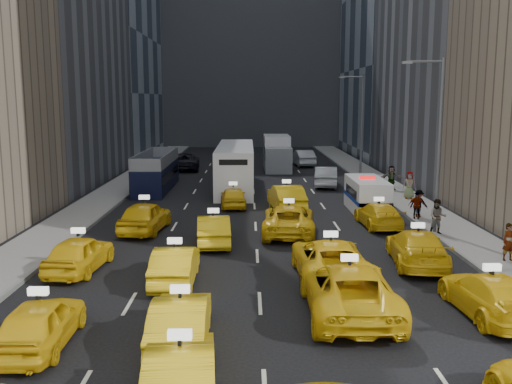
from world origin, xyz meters
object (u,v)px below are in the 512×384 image
taxi_1 (181,374)px  pedestrian_0 (509,242)px  nypd_van (367,196)px  city_bus (236,167)px  double_decker (156,171)px  box_truck (277,153)px

taxi_1 → pedestrian_0: (12.64, 11.16, 0.22)m
taxi_1 → pedestrian_0: 16.86m
pedestrian_0 → nypd_van: bearing=100.8°
nypd_van → city_bus: 12.71m
double_decker → city_bus: (6.13, 0.42, 0.27)m
taxi_1 → double_decker: double_decker is taller
taxi_1 → city_bus: (0.55, 32.11, 0.94)m
box_truck → pedestrian_0: (8.25, -32.84, -0.69)m
nypd_van → double_decker: 17.13m
double_decker → pedestrian_0: 27.45m
nypd_van → pedestrian_0: 12.01m
pedestrian_0 → city_bus: bearing=112.8°
nypd_van → city_bus: city_bus is taller
taxi_1 → double_decker: 32.18m
double_decker → nypd_van: bearing=-35.2°
double_decker → taxi_1: bearing=-83.1°
city_bus → pedestrian_0: size_ratio=8.21×
taxi_1 → box_truck: 44.23m
city_bus → taxi_1: bearing=-85.9°
taxi_1 → nypd_van: (8.93, 22.58, 0.27)m
taxi_1 → city_bus: city_bus is taller
nypd_van → double_decker: double_decker is taller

